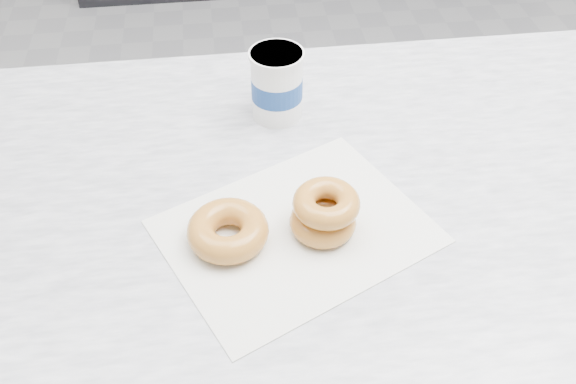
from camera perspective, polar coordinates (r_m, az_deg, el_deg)
The scene contains 6 objects.
ground at distance 2.07m, azimuth 10.63°, elevation -5.36°, with size 5.00×5.00×0.00m, color gray.
counter at distance 1.39m, azimuth 19.57°, elevation -11.67°, with size 3.06×0.76×0.90m.
wax_paper at distance 0.87m, azimuth 0.72°, elevation -3.52°, with size 0.34×0.26×0.00m, color silver.
donut_single at distance 0.85m, azimuth -5.37°, elevation -3.43°, with size 0.11×0.11×0.04m, color gold.
donut_stack at distance 0.85m, azimuth 3.27°, elevation -1.82°, with size 0.13×0.13×0.06m.
coffee_cup at distance 1.03m, azimuth -1.00°, elevation 9.58°, with size 0.09×0.09×0.12m.
Camera 1 is at (-0.54, -1.26, 1.54)m, focal length 40.00 mm.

